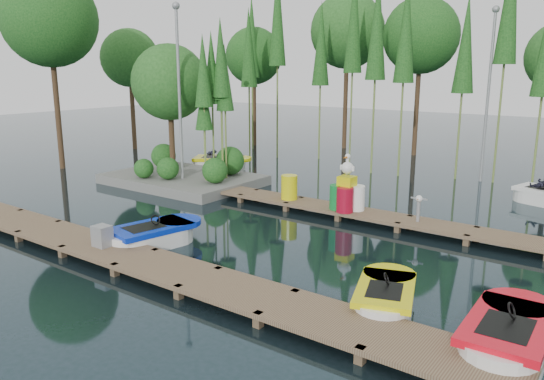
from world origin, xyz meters
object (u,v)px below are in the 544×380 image
Objects in this scene: island at (180,107)px; utility_cabinet at (102,236)px; boat_red at (508,337)px; boat_blue at (153,236)px; yellow_barrel at (289,187)px; boat_yellow_far at (219,163)px; drum_cluster at (346,194)px.

island reaches higher than utility_cabinet.
boat_red is 5.32× the size of utility_cabinet.
island is 2.28× the size of boat_blue.
utility_cabinet is 7.08m from yellow_barrel.
utility_cabinet is at bearing -92.24° from boat_blue.
boat_yellow_far reaches higher than boat_blue.
yellow_barrel is at bearing 176.34° from drum_cluster.
boat_yellow_far is 12.20m from utility_cabinet.
island is at bearing 141.53° from boat_blue.
boat_blue is at bearing 76.24° from utility_cabinet.
utility_cabinet is (-0.34, -1.40, 0.30)m from boat_blue.
boat_red is 9.70m from utility_cabinet.
boat_red is at bearing 10.25° from boat_blue.
yellow_barrel reaches higher than boat_red.
yellow_barrel is (6.08, -0.79, -2.46)m from island.
utility_cabinet is (5.63, -10.82, 0.26)m from boat_yellow_far.
island is 2.32× the size of boat_red.
island is 9.63m from utility_cabinet.
boat_blue is 11.16m from boat_yellow_far.
island is at bearing 173.63° from drum_cluster.
drum_cluster reaches higher than boat_red.
drum_cluster is (3.05, 5.45, 0.57)m from boat_blue.
boat_yellow_far is 7.72m from yellow_barrel.
island is at bearing 154.06° from boat_red.
boat_red is 8.43m from drum_cluster.
boat_blue is 9.28m from boat_red.
boat_blue is 5.41× the size of utility_cabinet.
boat_red is (14.64, -6.60, -2.90)m from island.
boat_yellow_far is (-5.97, 9.42, 0.04)m from boat_blue.
boat_red is 18.03m from boat_yellow_far.
drum_cluster is at bearing 136.05° from boat_red.
utility_cabinet is 0.30× the size of drum_cluster.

